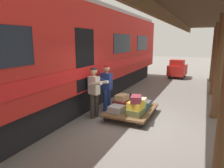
% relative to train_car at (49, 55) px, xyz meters
% --- Properties ---
extents(ground_plane, '(60.00, 60.00, 0.00)m').
position_rel_train_car_xyz_m(ground_plane, '(-3.34, 0.00, -2.06)').
color(ground_plane, slate).
extents(train_car, '(3.02, 18.48, 4.00)m').
position_rel_train_car_xyz_m(train_car, '(0.00, 0.00, 0.00)').
color(train_car, '#B21E19').
rests_on(train_car, ground_plane).
extents(luggage_cart, '(1.42, 1.98, 0.27)m').
position_rel_train_car_xyz_m(luggage_cart, '(-2.89, -0.65, -1.83)').
color(luggage_cart, brown).
rests_on(luggage_cart, ground_plane).
extents(suitcase_gray_aluminum, '(0.49, 0.48, 0.22)m').
position_rel_train_car_xyz_m(suitcase_gray_aluminum, '(-2.57, -0.11, -1.68)').
color(suitcase_gray_aluminum, '#9EA0A5').
rests_on(suitcase_gray_aluminum, luggage_cart).
extents(suitcase_navy_fabric, '(0.49, 0.59, 0.18)m').
position_rel_train_car_xyz_m(suitcase_navy_fabric, '(-2.57, -1.19, -1.70)').
color(suitcase_navy_fabric, navy).
rests_on(suitcase_navy_fabric, luggage_cart).
extents(suitcase_maroon_trunk, '(0.59, 0.67, 0.28)m').
position_rel_train_car_xyz_m(suitcase_maroon_trunk, '(-2.57, -0.65, -1.65)').
color(suitcase_maroon_trunk, maroon).
rests_on(suitcase_maroon_trunk, luggage_cart).
extents(suitcase_slate_roller, '(0.39, 0.45, 0.17)m').
position_rel_train_car_xyz_m(suitcase_slate_roller, '(-3.21, -1.19, -1.70)').
color(suitcase_slate_roller, '#4C515B').
rests_on(suitcase_slate_roller, luggage_cart).
extents(suitcase_teal_softside, '(0.43, 0.57, 0.19)m').
position_rel_train_car_xyz_m(suitcase_teal_softside, '(-3.21, -0.65, -1.69)').
color(suitcase_teal_softside, '#1E666B').
rests_on(suitcase_teal_softside, luggage_cart).
extents(suitcase_olive_duffel, '(0.49, 0.53, 0.21)m').
position_rel_train_car_xyz_m(suitcase_olive_duffel, '(-3.21, -0.11, -1.69)').
color(suitcase_olive_duffel, brown).
rests_on(suitcase_olive_duffel, luggage_cart).
extents(suitcase_tan_vintage, '(0.40, 0.48, 0.20)m').
position_rel_train_car_xyz_m(suitcase_tan_vintage, '(-2.55, -0.62, -1.41)').
color(suitcase_tan_vintage, tan).
rests_on(suitcase_tan_vintage, suitcase_maroon_trunk).
extents(suitcase_black_hardshell, '(0.45, 0.51, 0.15)m').
position_rel_train_car_xyz_m(suitcase_black_hardshell, '(-2.55, -1.17, -1.53)').
color(suitcase_black_hardshell, black).
rests_on(suitcase_black_hardshell, suitcase_navy_fabric).
extents(suitcase_yellow_case, '(0.48, 0.55, 0.23)m').
position_rel_train_car_xyz_m(suitcase_yellow_case, '(-3.21, -0.14, -1.47)').
color(suitcase_yellow_case, gold).
rests_on(suitcase_yellow_case, suitcase_olive_duffel).
extents(suitcase_cream_canvas, '(0.41, 0.40, 0.22)m').
position_rel_train_car_xyz_m(suitcase_cream_canvas, '(-3.19, -0.66, -1.48)').
color(suitcase_cream_canvas, beige).
rests_on(suitcase_cream_canvas, suitcase_teal_softside).
extents(suitcase_burgundy_valise, '(0.40, 0.52, 0.20)m').
position_rel_train_car_xyz_m(suitcase_burgundy_valise, '(-3.22, -0.10, -1.25)').
color(suitcase_burgundy_valise, maroon).
rests_on(suitcase_burgundy_valise, suitcase_yellow_case).
extents(porter_in_overalls, '(0.70, 0.49, 1.70)m').
position_rel_train_car_xyz_m(porter_in_overalls, '(-1.83, -0.85, -1.14)').
color(porter_in_overalls, navy).
rests_on(porter_in_overalls, ground_plane).
extents(porter_by_door, '(0.72, 0.54, 1.70)m').
position_rel_train_car_xyz_m(porter_by_door, '(-1.79, -0.03, -1.14)').
color(porter_by_door, '#332D28').
rests_on(porter_by_door, ground_plane).
extents(baggage_tug, '(1.21, 1.77, 1.30)m').
position_rel_train_car_xyz_m(baggage_tug, '(-3.29, -9.18, -1.43)').
color(baggage_tug, '#B21E19').
rests_on(baggage_tug, ground_plane).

